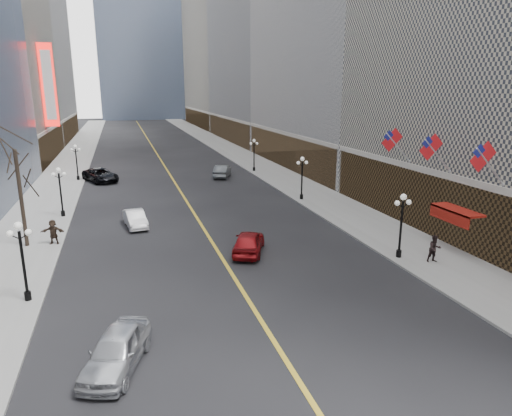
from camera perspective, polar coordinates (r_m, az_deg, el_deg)
sidewalk_east at (r=69.84m, az=0.57°, el=5.26°), size 6.00×230.00×0.15m
sidewalk_west at (r=67.28m, az=-22.93°, el=3.73°), size 6.00×230.00×0.15m
lane_line at (r=76.97m, az=-11.74°, el=5.78°), size 0.25×200.00×0.02m
bldg_east_c at (r=108.81m, az=3.20°, el=21.35°), size 26.60×40.60×48.80m
bldg_east_d at (r=150.58m, az=-2.69°, el=22.17°), size 26.60×46.60×62.80m
streetlamp_east_1 at (r=32.69m, az=17.75°, el=-1.31°), size 1.26×0.44×4.52m
streetlamp_east_2 at (r=48.20m, az=5.78°, el=4.31°), size 1.26×0.44×4.52m
streetlamp_east_3 at (r=65.00m, az=-0.25°, el=7.07°), size 1.26×0.44×4.52m
streetlamp_west_1 at (r=27.80m, az=-27.21°, el=-5.06°), size 1.26×0.44×4.52m
streetlamp_west_2 at (r=45.03m, az=-23.29°, el=2.45°), size 1.26×0.44×4.52m
streetlamp_west_3 at (r=62.69m, az=-21.55°, el=5.77°), size 1.26×0.44×4.52m
flag_3 at (r=31.70m, az=26.70°, el=5.46°), size 2.87×0.12×2.87m
flag_4 at (r=35.48m, az=21.24°, el=6.85°), size 2.87×0.12×2.87m
flag_5 at (r=39.52m, az=16.83°, el=7.92°), size 2.87×0.12×2.87m
awning_c at (r=35.20m, az=23.59°, el=-0.43°), size 1.40×4.00×0.93m
theatre_marquee at (r=76.45m, az=-24.51°, el=13.78°), size 2.00×0.55×12.00m
tree_west_far at (r=36.95m, az=-27.74°, el=4.79°), size 3.60×3.60×7.92m
car_nb_near at (r=21.00m, az=-17.04°, el=-16.64°), size 3.52×5.22×1.65m
car_nb_mid at (r=40.46m, az=-14.85°, el=-1.31°), size 2.06×4.47×1.42m
car_nb_far at (r=61.53m, az=-18.87°, el=3.92°), size 5.15×6.79×1.71m
car_sb_mid at (r=32.88m, az=-0.93°, el=-4.27°), size 3.72×5.30×1.68m
car_sb_far at (r=61.37m, az=-4.25°, el=4.62°), size 3.44×5.32×1.66m
ped_east_walk at (r=33.05m, az=21.42°, el=-4.77°), size 0.96×0.60×1.87m
ped_west_far at (r=37.56m, az=-24.02°, el=-2.74°), size 1.82×0.90×1.88m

